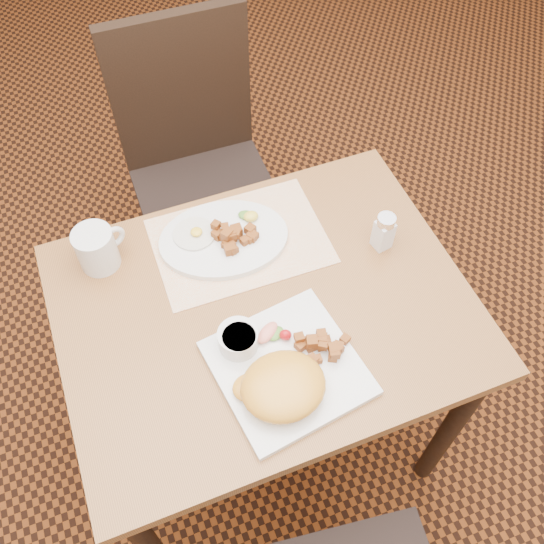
{
  "coord_description": "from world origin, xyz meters",
  "views": [
    {
      "loc": [
        -0.24,
        -0.66,
        1.89
      ],
      "look_at": [
        0.03,
        0.03,
        0.82
      ],
      "focal_mm": 40.0,
      "sensor_mm": 36.0,
      "label": 1
    }
  ],
  "objects_px": {
    "table": "(265,330)",
    "plate_square": "(287,368)",
    "coffee_mug": "(97,248)",
    "plate_oval": "(224,239)",
    "salt_shaker": "(384,231)",
    "chair_far": "(198,160)"
  },
  "relations": [
    {
      "from": "table",
      "to": "coffee_mug",
      "type": "relative_size",
      "value": 7.61
    },
    {
      "from": "table",
      "to": "plate_square",
      "type": "distance_m",
      "value": 0.2
    },
    {
      "from": "plate_oval",
      "to": "table",
      "type": "bearing_deg",
      "value": -82.3
    },
    {
      "from": "table",
      "to": "salt_shaker",
      "type": "bearing_deg",
      "value": 10.31
    },
    {
      "from": "plate_square",
      "to": "salt_shaker",
      "type": "height_order",
      "value": "salt_shaker"
    },
    {
      "from": "table",
      "to": "salt_shaker",
      "type": "xyz_separation_m",
      "value": [
        0.31,
        0.06,
        0.16
      ]
    },
    {
      "from": "plate_square",
      "to": "coffee_mug",
      "type": "xyz_separation_m",
      "value": [
        -0.3,
        0.41,
        0.04
      ]
    },
    {
      "from": "plate_oval",
      "to": "salt_shaker",
      "type": "relative_size",
      "value": 3.05
    },
    {
      "from": "plate_square",
      "to": "salt_shaker",
      "type": "distance_m",
      "value": 0.4
    },
    {
      "from": "plate_square",
      "to": "plate_oval",
      "type": "relative_size",
      "value": 0.92
    },
    {
      "from": "coffee_mug",
      "to": "plate_oval",
      "type": "bearing_deg",
      "value": -9.55
    },
    {
      "from": "plate_oval",
      "to": "salt_shaker",
      "type": "height_order",
      "value": "salt_shaker"
    },
    {
      "from": "salt_shaker",
      "to": "coffee_mug",
      "type": "relative_size",
      "value": 0.85
    },
    {
      "from": "coffee_mug",
      "to": "table",
      "type": "bearing_deg",
      "value": -38.75
    },
    {
      "from": "salt_shaker",
      "to": "plate_oval",
      "type": "bearing_deg",
      "value": 157.28
    },
    {
      "from": "chair_far",
      "to": "salt_shaker",
      "type": "height_order",
      "value": "chair_far"
    },
    {
      "from": "plate_square",
      "to": "plate_oval",
      "type": "height_order",
      "value": "plate_oval"
    },
    {
      "from": "coffee_mug",
      "to": "plate_square",
      "type": "bearing_deg",
      "value": -54.17
    },
    {
      "from": "table",
      "to": "plate_oval",
      "type": "bearing_deg",
      "value": 97.7
    },
    {
      "from": "plate_square",
      "to": "salt_shaker",
      "type": "xyz_separation_m",
      "value": [
        0.33,
        0.22,
        0.04
      ]
    },
    {
      "from": "chair_far",
      "to": "plate_square",
      "type": "height_order",
      "value": "chair_far"
    },
    {
      "from": "plate_oval",
      "to": "coffee_mug",
      "type": "distance_m",
      "value": 0.29
    }
  ]
}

